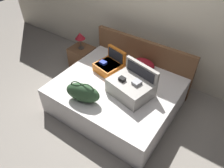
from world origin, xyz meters
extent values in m
plane|color=gray|center=(0.00, 0.00, 0.00)|extent=(12.00, 12.00, 0.00)
cube|color=beige|center=(0.00, 1.65, 1.30)|extent=(8.00, 0.10, 2.60)
cube|color=silver|center=(0.00, 0.40, 0.24)|extent=(1.85, 1.58, 0.48)
cube|color=brown|center=(0.00, 1.23, 0.44)|extent=(1.89, 0.08, 0.89)
cube|color=gray|center=(0.28, 0.33, 0.60)|extent=(0.68, 0.55, 0.24)
cube|color=#28282D|center=(0.28, 0.33, 0.64)|extent=(0.60, 0.49, 0.17)
cube|color=black|center=(0.16, 0.30, 0.74)|extent=(0.10, 0.09, 0.06)
cube|color=#99999E|center=(0.37, 0.35, 0.74)|extent=(0.13, 0.14, 0.05)
cube|color=gray|center=(0.33, 0.57, 0.70)|extent=(0.59, 0.18, 0.43)
cube|color=#28282D|center=(0.32, 0.54, 0.70)|extent=(0.50, 0.12, 0.37)
cube|color=#D16619|center=(-0.31, 0.61, 0.56)|extent=(0.45, 0.43, 0.14)
cube|color=#28282D|center=(-0.31, 0.61, 0.58)|extent=(0.40, 0.38, 0.10)
cube|color=#1E33A5|center=(-0.39, 0.58, 0.65)|extent=(0.12, 0.10, 0.05)
cube|color=#D16619|center=(-0.27, 0.81, 0.66)|extent=(0.39, 0.13, 0.36)
cube|color=#28282D|center=(-0.28, 0.77, 0.66)|extent=(0.32, 0.08, 0.30)
ellipsoid|color=#2D4C2D|center=(-0.20, -0.15, 0.63)|extent=(0.55, 0.33, 0.30)
torus|color=#2D4C2D|center=(-0.27, -0.17, 0.71)|extent=(0.21, 0.07, 0.21)
torus|color=#2D4C2D|center=(-0.12, -0.13, 0.71)|extent=(0.21, 0.07, 0.21)
ellipsoid|color=maroon|center=(0.14, 1.03, 0.56)|extent=(0.40, 0.29, 0.16)
cube|color=brown|center=(-1.21, 0.94, 0.23)|extent=(0.44, 0.40, 0.45)
cylinder|color=#3F3833|center=(-1.21, 0.94, 0.46)|extent=(0.12, 0.12, 0.02)
cylinder|color=#4C443D|center=(-1.21, 0.94, 0.56)|extent=(0.02, 0.02, 0.20)
cone|color=maroon|center=(-1.21, 0.94, 0.72)|extent=(0.20, 0.20, 0.12)
camera|label=1|loc=(1.39, -1.71, 2.71)|focal=34.37mm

